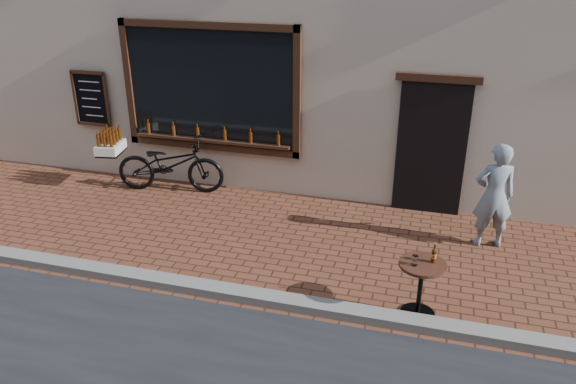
# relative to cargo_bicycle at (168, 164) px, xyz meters

# --- Properties ---
(ground) EXTENTS (90.00, 90.00, 0.00)m
(ground) POSITION_rel_cargo_bicycle_xyz_m (2.63, -3.05, -0.52)
(ground) COLOR #5A301D
(ground) RESTS_ON ground
(kerb) EXTENTS (90.00, 0.25, 0.12)m
(kerb) POSITION_rel_cargo_bicycle_xyz_m (2.63, -2.85, -0.46)
(kerb) COLOR slate
(kerb) RESTS_ON ground
(cargo_bicycle) EXTENTS (2.31, 1.00, 1.09)m
(cargo_bicycle) POSITION_rel_cargo_bicycle_xyz_m (0.00, 0.00, 0.00)
(cargo_bicycle) COLOR black
(cargo_bicycle) RESTS_ON ground
(bistro_table) EXTENTS (0.57, 0.57, 0.97)m
(bistro_table) POSITION_rel_cargo_bicycle_xyz_m (4.62, -2.58, -0.00)
(bistro_table) COLOR black
(bistro_table) RESTS_ON ground
(pedestrian) EXTENTS (0.66, 0.51, 1.61)m
(pedestrian) POSITION_rel_cargo_bicycle_xyz_m (5.49, -0.54, 0.28)
(pedestrian) COLOR gray
(pedestrian) RESTS_ON ground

